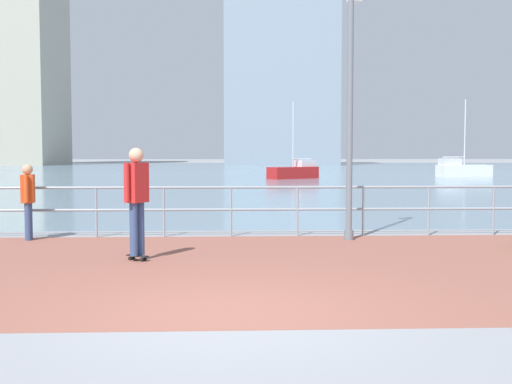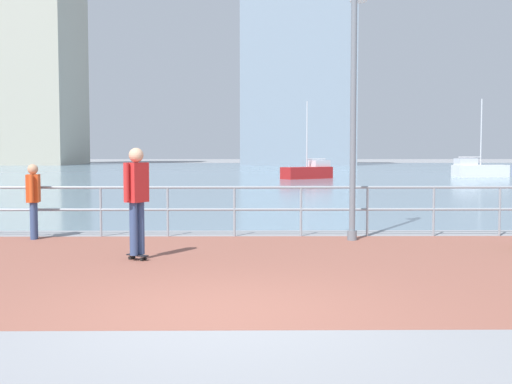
{
  "view_description": "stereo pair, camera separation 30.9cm",
  "coord_description": "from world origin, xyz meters",
  "px_view_note": "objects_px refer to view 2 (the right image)",
  "views": [
    {
      "loc": [
        -0.01,
        -6.77,
        1.78
      ],
      "look_at": [
        0.42,
        3.8,
        1.1
      ],
      "focal_mm": 44.02,
      "sensor_mm": 36.0,
      "label": 1
    },
    {
      "loc": [
        0.3,
        -6.78,
        1.78
      ],
      "look_at": [
        0.42,
        3.8,
        1.1
      ],
      "focal_mm": 44.02,
      "sensor_mm": 36.0,
      "label": 2
    }
  ],
  "objects_px": {
    "bystander": "(33,196)",
    "skateboarder": "(137,192)",
    "lamppost": "(355,82)",
    "sailboat_navy": "(479,169)",
    "sailboat_white": "(308,171)"
  },
  "relations": [
    {
      "from": "lamppost",
      "to": "bystander",
      "type": "relative_size",
      "value": 3.77
    },
    {
      "from": "skateboarder",
      "to": "sailboat_navy",
      "type": "distance_m",
      "value": 38.92
    },
    {
      "from": "lamppost",
      "to": "sailboat_white",
      "type": "distance_m",
      "value": 29.32
    },
    {
      "from": "sailboat_navy",
      "to": "sailboat_white",
      "type": "relative_size",
      "value": 1.08
    },
    {
      "from": "bystander",
      "to": "sailboat_white",
      "type": "height_order",
      "value": "sailboat_white"
    },
    {
      "from": "lamppost",
      "to": "sailboat_navy",
      "type": "relative_size",
      "value": 1.04
    },
    {
      "from": "skateboarder",
      "to": "sailboat_navy",
      "type": "height_order",
      "value": "sailboat_navy"
    },
    {
      "from": "skateboarder",
      "to": "sailboat_white",
      "type": "bearing_deg",
      "value": 79.56
    },
    {
      "from": "lamppost",
      "to": "sailboat_white",
      "type": "height_order",
      "value": "lamppost"
    },
    {
      "from": "lamppost",
      "to": "sailboat_navy",
      "type": "distance_m",
      "value": 35.1
    },
    {
      "from": "sailboat_white",
      "to": "bystander",
      "type": "bearing_deg",
      "value": -106.07
    },
    {
      "from": "lamppost",
      "to": "sailboat_navy",
      "type": "bearing_deg",
      "value": 65.88
    },
    {
      "from": "lamppost",
      "to": "sailboat_white",
      "type": "relative_size",
      "value": 1.12
    },
    {
      "from": "bystander",
      "to": "sailboat_navy",
      "type": "distance_m",
      "value": 38.04
    },
    {
      "from": "bystander",
      "to": "skateboarder",
      "type": "bearing_deg",
      "value": -44.67
    }
  ]
}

